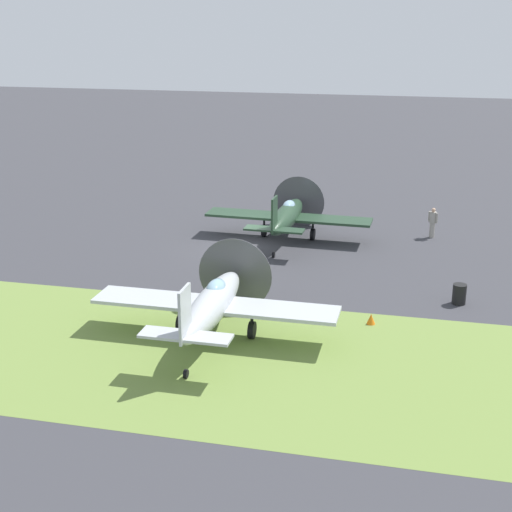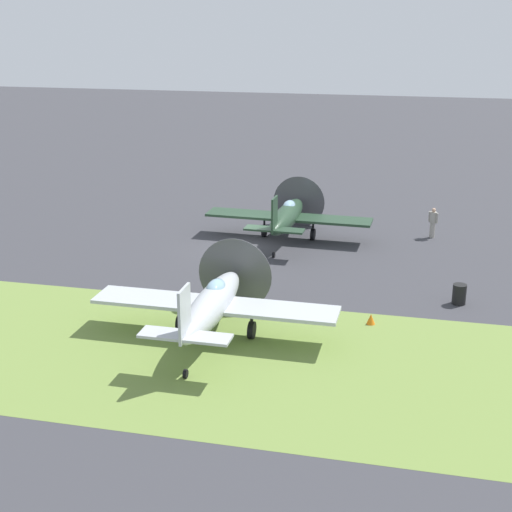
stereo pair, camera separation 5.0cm
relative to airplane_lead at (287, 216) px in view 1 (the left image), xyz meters
name	(u,v)px [view 1 (the left image)]	position (x,y,z in m)	size (l,w,h in m)	color
ground_plane	(241,249)	(-2.12, -2.24, -1.41)	(160.00, 160.00, 0.00)	#38383D
grass_verge	(157,351)	(-2.12, -15.18, -1.40)	(120.00, 11.00, 0.01)	olive
airplane_lead	(287,216)	(0.00, 0.00, 0.00)	(9.39, 7.46, 3.36)	#233D28
airplane_wingman	(213,304)	(-0.38, -13.55, 0.06)	(9.76, 7.77, 3.50)	#B2B7BC
ground_crew_chief	(433,222)	(7.97, 2.31, -0.49)	(0.53, 0.41, 1.73)	#9E998E
fuel_drum	(459,294)	(9.15, -7.67, -0.96)	(0.60, 0.60, 0.90)	black
runway_marker_cone	(371,319)	(5.55, -10.77, -1.19)	(0.36, 0.36, 0.44)	orange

